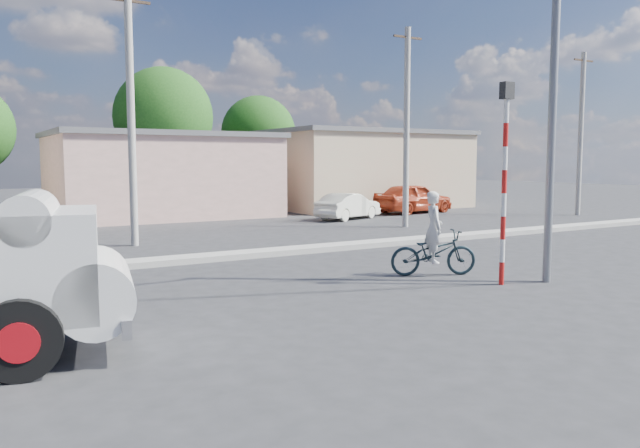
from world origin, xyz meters
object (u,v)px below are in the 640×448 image
car_cream (348,206)px  bicycle (433,253)px  traffic_pole (505,166)px  cyclist (433,240)px  streetlight (550,55)px  car_red (413,198)px

car_cream → bicycle: bearing=132.5°
bicycle → traffic_pole: (0.52, -1.64, 2.06)m
cyclist → streetlight: streetlight is taller
cyclist → car_cream: cyclist is taller
bicycle → car_red: size_ratio=0.45×
car_red → traffic_pole: size_ratio=1.05×
streetlight → cyclist: bearing=127.0°
car_red → streetlight: (-9.61, -16.04, 4.19)m
bicycle → streetlight: size_ratio=0.23×
car_cream → streetlight: 16.24m
car_cream → traffic_pole: (-5.73, -14.60, 1.99)m
cyclist → car_cream: size_ratio=0.46×
bicycle → car_cream: bearing=-1.6°
traffic_pole → bicycle: bearing=107.7°
car_red → car_cream: bearing=96.2°
car_red → streetlight: bearing=141.9°
cyclist → car_cream: bearing=-1.6°
car_cream → car_red: car_red is taller
traffic_pole → streetlight: streetlight is taller
car_cream → streetlight: streetlight is taller
car_cream → traffic_pole: 15.80m
cyclist → streetlight: 4.78m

